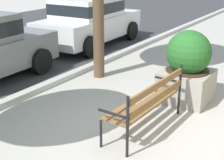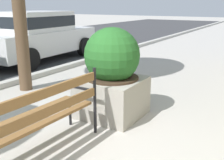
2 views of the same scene
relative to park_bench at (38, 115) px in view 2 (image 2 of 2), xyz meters
name	(u,v)px [view 2 (image 2 of 2)]	position (x,y,z in m)	size (l,w,h in m)	color
park_bench	(38,115)	(0.00, 0.00, 0.00)	(1.82, 0.59, 0.95)	brown
concrete_planter	(112,75)	(1.54, -0.07, 0.14)	(0.95, 0.95, 1.44)	gray
parked_car_white	(38,34)	(4.24, 4.38, 0.30)	(4.17, 2.07, 1.56)	silver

